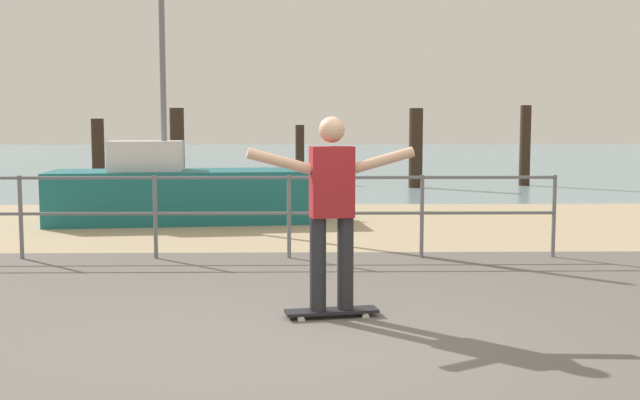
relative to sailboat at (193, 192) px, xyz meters
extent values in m
cube|color=#605B56|center=(2.00, -8.18, -0.53)|extent=(24.00, 10.00, 0.04)
cube|color=tan|center=(2.00, -0.18, -0.53)|extent=(24.00, 6.00, 0.04)
cube|color=#75939E|center=(2.00, 27.82, -0.53)|extent=(72.00, 50.00, 0.04)
cylinder|color=slate|center=(-1.57, -3.58, 0.00)|extent=(0.05, 0.05, 1.05)
cylinder|color=slate|center=(0.08, -3.58, 0.00)|extent=(0.05, 0.05, 1.05)
cylinder|color=slate|center=(1.73, -3.58, 0.00)|extent=(0.05, 0.05, 1.05)
cylinder|color=slate|center=(3.37, -3.58, 0.00)|extent=(0.05, 0.05, 1.05)
cylinder|color=slate|center=(5.02, -3.58, 0.00)|extent=(0.05, 0.05, 1.05)
cylinder|color=slate|center=(0.08, -3.58, 0.49)|extent=(9.89, 0.04, 0.04)
cylinder|color=slate|center=(0.08, -3.58, 0.05)|extent=(9.89, 0.04, 0.04)
cube|color=#19666B|center=(-0.16, -0.02, -0.08)|extent=(4.53, 1.87, 0.90)
cone|color=#19666B|center=(2.03, 0.22, -0.08)|extent=(1.18, 0.88, 0.77)
cylinder|color=slate|center=(-0.46, -0.05, 2.76)|extent=(0.10, 0.10, 4.77)
cube|color=silver|center=(-0.75, -0.08, 0.62)|extent=(1.29, 1.03, 0.50)
cube|color=black|center=(2.16, -6.50, -0.45)|extent=(0.82, 0.34, 0.02)
cylinder|color=silver|center=(2.42, -6.37, -0.50)|extent=(0.06, 0.04, 0.06)
cylinder|color=silver|center=(2.45, -6.53, -0.50)|extent=(0.06, 0.04, 0.06)
cylinder|color=silver|center=(1.87, -6.47, -0.50)|extent=(0.06, 0.04, 0.06)
cylinder|color=silver|center=(1.90, -6.63, -0.50)|extent=(0.06, 0.04, 0.06)
cylinder|color=#26262B|center=(2.28, -6.48, -0.04)|extent=(0.14, 0.14, 0.80)
cylinder|color=#26262B|center=(2.04, -6.52, -0.04)|extent=(0.14, 0.14, 0.80)
cube|color=maroon|center=(2.16, -6.50, 0.66)|extent=(0.39, 0.26, 0.60)
sphere|color=tan|center=(2.16, -6.50, 1.10)|extent=(0.22, 0.22, 0.22)
cylinder|color=tan|center=(2.60, -6.42, 0.84)|extent=(0.56, 0.19, 0.23)
cylinder|color=tan|center=(1.72, -6.58, 0.84)|extent=(0.56, 0.19, 0.23)
cylinder|color=#332319|center=(-4.40, 10.28, 0.41)|extent=(0.38, 0.38, 1.87)
cylinder|color=#332319|center=(-1.32, 6.33, 0.52)|extent=(0.36, 0.36, 2.10)
cylinder|color=#332319|center=(1.75, 8.92, 0.31)|extent=(0.25, 0.25, 1.67)
cylinder|color=#332319|center=(4.83, 7.06, 0.53)|extent=(0.36, 0.36, 2.11)
cylinder|color=#332319|center=(7.91, 7.68, 0.58)|extent=(0.29, 0.29, 2.20)
camera|label=1|loc=(1.94, -12.86, 1.13)|focal=42.45mm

